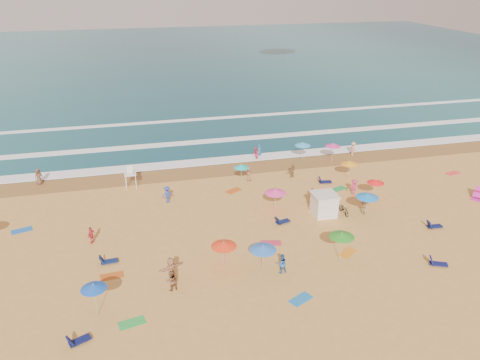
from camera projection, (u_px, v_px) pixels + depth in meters
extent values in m
plane|color=gold|center=(252.00, 222.00, 42.14)|extent=(220.00, 220.00, 0.00)
cube|color=#0C4756|center=(166.00, 60.00, 116.52)|extent=(220.00, 140.00, 0.18)
plane|color=olive|center=(224.00, 169.00, 53.20)|extent=(220.00, 220.00, 0.00)
cube|color=white|center=(219.00, 161.00, 55.38)|extent=(200.00, 2.20, 0.05)
cube|color=white|center=(209.00, 141.00, 61.58)|extent=(200.00, 1.60, 0.05)
cube|color=white|center=(198.00, 119.00, 70.43)|extent=(200.00, 1.20, 0.05)
cube|color=silver|center=(324.00, 205.00, 43.05)|extent=(2.00, 2.00, 2.00)
cube|color=silver|center=(325.00, 195.00, 42.62)|extent=(2.20, 2.20, 0.12)
imported|color=black|center=(344.00, 209.00, 43.41)|extent=(0.70, 1.84, 0.95)
cone|color=#17BDBE|center=(241.00, 166.00, 48.19)|extent=(1.58, 1.58, 0.35)
cone|color=#FF3893|center=(275.00, 191.00, 43.29)|extent=(2.00, 2.00, 0.35)
cone|color=#E3328E|center=(333.00, 145.00, 54.21)|extent=(1.76, 1.76, 0.35)
cone|color=#36A4F3|center=(303.00, 144.00, 54.26)|extent=(1.84, 1.84, 0.35)
cone|color=blue|center=(93.00, 286.00, 29.88)|extent=(1.68, 1.68, 0.35)
cone|color=#2C9121|center=(342.00, 235.00, 35.66)|extent=(1.94, 1.94, 0.35)
cone|color=orange|center=(350.00, 163.00, 49.68)|extent=(1.79, 1.79, 0.35)
cone|color=#197FDB|center=(368.00, 196.00, 42.08)|extent=(2.05, 2.05, 0.35)
cone|color=blue|center=(263.00, 248.00, 34.39)|extent=(2.02, 2.02, 0.35)
cone|color=red|center=(376.00, 181.00, 45.17)|extent=(1.66, 1.66, 0.35)
cone|color=#F73714|center=(224.00, 244.00, 34.79)|extent=(1.93, 1.93, 0.35)
cube|color=#0F1D4D|center=(109.00, 261.00, 36.23)|extent=(1.34, 0.66, 0.34)
cube|color=#0E1346|center=(80.00, 341.00, 28.52)|extent=(1.42, 1.03, 0.34)
cube|color=#0D1845|center=(283.00, 222.00, 41.91)|extent=(1.40, 0.90, 0.34)
cube|color=#0E1547|center=(435.00, 226.00, 41.15)|extent=(1.34, 0.65, 0.34)
cube|color=#101350|center=(439.00, 264.00, 35.91)|extent=(1.42, 1.04, 0.34)
cube|color=#0E1147|center=(325.00, 182.00, 49.72)|extent=(1.37, 0.76, 0.34)
cube|color=#BC5117|center=(112.00, 276.00, 34.76)|extent=(1.76, 0.98, 0.03)
cube|color=blue|center=(22.00, 230.00, 40.80)|extent=(1.87, 1.30, 0.03)
cube|color=green|center=(132.00, 323.00, 30.16)|extent=(1.85, 1.21, 0.03)
cube|color=#CE5216|center=(233.00, 191.00, 48.06)|extent=(1.90, 1.59, 0.03)
cube|color=#C82F46|center=(271.00, 243.00, 38.93)|extent=(1.85, 1.22, 0.03)
cube|color=#DC4B1B|center=(325.00, 193.00, 47.55)|extent=(1.72, 0.89, 0.03)
cube|color=blue|center=(301.00, 299.00, 32.32)|extent=(1.91, 1.53, 0.03)
cube|color=#238F42|center=(339.00, 189.00, 48.49)|extent=(1.88, 1.35, 0.03)
cube|color=orange|center=(347.00, 253.00, 37.59)|extent=(1.89, 1.68, 0.03)
cube|color=#EC3D37|center=(453.00, 173.00, 52.18)|extent=(1.85, 1.21, 0.03)
imported|color=blue|center=(282.00, 264.00, 34.88)|extent=(0.79, 0.63, 1.57)
imported|color=#223CA2|center=(167.00, 194.00, 45.42)|extent=(1.23, 0.93, 1.68)
imported|color=#945E44|center=(249.00, 174.00, 50.04)|extent=(0.78, 0.89, 1.54)
imported|color=tan|center=(353.00, 149.00, 56.80)|extent=(0.85, 1.23, 1.74)
imported|color=#D03448|center=(255.00, 154.00, 55.72)|extent=(0.96, 1.07, 1.81)
imported|color=#997646|center=(292.00, 170.00, 50.97)|extent=(1.42, 1.28, 1.57)
imported|color=tan|center=(171.00, 269.00, 33.97)|extent=(1.83, 1.22, 1.89)
imported|color=tan|center=(364.00, 205.00, 43.38)|extent=(0.95, 0.40, 1.61)
imported|color=brown|center=(39.00, 177.00, 49.21)|extent=(1.02, 0.94, 1.75)
imported|color=brown|center=(171.00, 281.00, 32.96)|extent=(0.90, 0.77, 1.58)
imported|color=brown|center=(312.00, 195.00, 45.38)|extent=(0.56, 0.66, 1.55)
imported|color=#2364A7|center=(259.00, 152.00, 56.62)|extent=(0.70, 0.51, 1.75)
imported|color=#BF2F59|center=(354.00, 187.00, 46.87)|extent=(1.19, 0.83, 1.69)
imported|color=#D53544|center=(91.00, 235.00, 38.68)|extent=(0.79, 0.93, 1.49)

